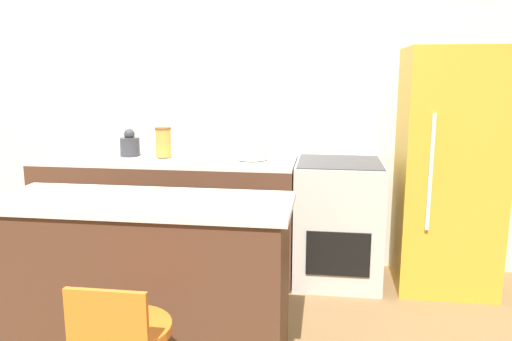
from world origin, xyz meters
TOP-DOWN VIEW (x-y plane):
  - ground_plane at (0.00, 0.00)m, footprint 14.00×14.00m
  - wall_back at (0.00, 0.70)m, footprint 8.00×0.06m
  - back_counter at (-0.31, 0.35)m, footprint 2.04×0.65m
  - kitchen_island at (-0.03, -0.92)m, footprint 1.62×0.58m
  - oven_range at (1.05, 0.34)m, footprint 0.65×0.66m
  - refrigerator at (1.84, 0.35)m, footprint 0.70×0.66m
  - kettle at (-0.61, 0.37)m, footprint 0.16×0.16m
  - mixing_bowl at (0.38, 0.37)m, footprint 0.25×0.25m
  - canister_jar at (-0.33, 0.37)m, footprint 0.13×0.13m

SIDE VIEW (x-z plane):
  - ground_plane at x=0.00m, z-range 0.00..0.00m
  - back_counter at x=-0.31m, z-range 0.00..0.94m
  - kitchen_island at x=-0.03m, z-range 0.00..0.93m
  - oven_range at x=1.05m, z-range 0.00..0.94m
  - refrigerator at x=1.84m, z-range 0.00..1.78m
  - mixing_bowl at x=0.38m, z-range 0.94..1.02m
  - kettle at x=-0.61m, z-range 0.92..1.14m
  - canister_jar at x=-0.33m, z-range 0.94..1.18m
  - wall_back at x=0.00m, z-range 0.00..2.60m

